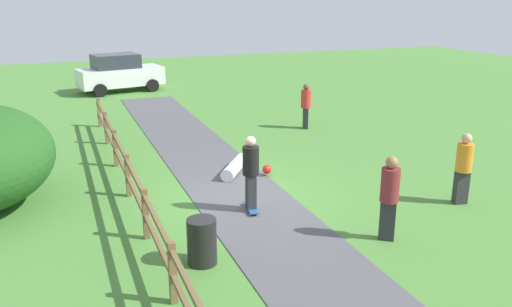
# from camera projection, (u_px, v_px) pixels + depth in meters

# --- Properties ---
(ground_plane) EXTENTS (60.00, 60.00, 0.00)m
(ground_plane) POSITION_uv_depth(u_px,v_px,m) (243.00, 200.00, 13.15)
(ground_plane) COLOR #4C8438
(asphalt_path) EXTENTS (2.40, 28.00, 0.02)m
(asphalt_path) POSITION_uv_depth(u_px,v_px,m) (243.00, 200.00, 13.15)
(asphalt_path) COLOR #515156
(asphalt_path) RESTS_ON ground_plane
(wooden_fence) EXTENTS (0.12, 18.12, 1.10)m
(wooden_fence) POSITION_uv_depth(u_px,v_px,m) (135.00, 188.00, 12.07)
(wooden_fence) COLOR brown
(wooden_fence) RESTS_ON ground_plane
(trash_bin) EXTENTS (0.56, 0.56, 0.90)m
(trash_bin) POSITION_uv_depth(u_px,v_px,m) (202.00, 241.00, 9.96)
(trash_bin) COLOR black
(trash_bin) RESTS_ON ground_plane
(skater_riding) EXTENTS (0.42, 0.82, 1.80)m
(skater_riding) POSITION_uv_depth(u_px,v_px,m) (251.00, 170.00, 12.19)
(skater_riding) COLOR #265999
(skater_riding) RESTS_ON asphalt_path
(skater_fallen) EXTENTS (1.50, 1.53, 0.36)m
(skater_fallen) POSITION_uv_depth(u_px,v_px,m) (237.00, 167.00, 14.97)
(skater_fallen) COLOR white
(skater_fallen) RESTS_ON asphalt_path
(bystander_maroon) EXTENTS (0.53, 0.53, 1.80)m
(bystander_maroon) POSITION_uv_depth(u_px,v_px,m) (389.00, 194.00, 10.79)
(bystander_maroon) COLOR #2D2D33
(bystander_maroon) RESTS_ON ground_plane
(bystander_orange) EXTENTS (0.44, 0.44, 1.76)m
(bystander_orange) POSITION_uv_depth(u_px,v_px,m) (464.00, 165.00, 12.67)
(bystander_orange) COLOR #2D2D33
(bystander_orange) RESTS_ON ground_plane
(bystander_red) EXTENTS (0.52, 0.52, 1.69)m
(bystander_red) POSITION_uv_depth(u_px,v_px,m) (306.00, 104.00, 19.77)
(bystander_red) COLOR #2D2D33
(bystander_red) RESTS_ON ground_plane
(parked_car_white) EXTENTS (4.45, 2.62, 1.92)m
(parked_car_white) POSITION_uv_depth(u_px,v_px,m) (119.00, 73.00, 27.12)
(parked_car_white) COLOR silver
(parked_car_white) RESTS_ON ground_plane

